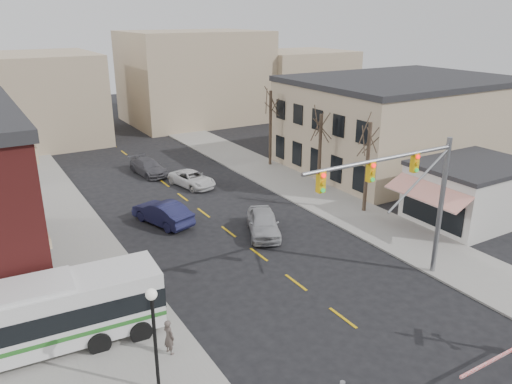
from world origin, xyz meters
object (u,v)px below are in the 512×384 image
traffic_signal_mast (409,187)px  pedestrian_far (104,319)px  car_d (148,167)px  pedestrian_near (169,337)px  car_c (192,179)px  car_b (162,213)px  transit_bus (16,321)px  street_lamp (153,320)px  car_a (263,223)px

traffic_signal_mast → pedestrian_far: 16.36m
car_d → pedestrian_near: (-8.08, -25.61, 0.22)m
traffic_signal_mast → car_c: traffic_signal_mast is taller
car_b → car_c: (5.15, 6.46, -0.18)m
transit_bus → pedestrian_near: transit_bus is taller
car_b → pedestrian_near: pedestrian_near is taller
car_d → pedestrian_far: 24.85m
traffic_signal_mast → street_lamp: size_ratio=2.14×
street_lamp → pedestrian_near: bearing=57.5°
car_d → pedestrian_near: size_ratio=3.01×
car_c → car_d: 5.61m
traffic_signal_mast → pedestrian_far: (-15.17, 3.72, -4.85)m
transit_bus → pedestrian_far: transit_bus is taller
transit_bus → car_b: size_ratio=2.46×
transit_bus → car_c: bearing=47.5°
car_c → pedestrian_far: (-12.21, -17.50, 0.21)m
car_a → pedestrian_far: bearing=-129.7°
street_lamp → pedestrian_far: street_lamp is taller
car_c → car_d: bearing=99.0°
street_lamp → car_d: bearing=71.3°
street_lamp → car_b: street_lamp is taller
traffic_signal_mast → car_d: 27.36m
pedestrian_near → traffic_signal_mast: bearing=-110.9°
car_d → pedestrian_far: bearing=-121.5°
car_a → pedestrian_near: pedestrian_near is taller
car_d → pedestrian_far: pedestrian_far is taller
car_a → car_b: car_b is taller
pedestrian_far → transit_bus: bearing=118.6°
pedestrian_near → car_c: bearing=-43.9°
pedestrian_near → car_d: bearing=-34.9°
car_c → car_a: bearing=-102.8°
car_b → car_c: size_ratio=1.07×
transit_bus → car_d: bearing=58.6°
traffic_signal_mast → car_a: size_ratio=1.98×
car_d → pedestrian_far: size_ratio=3.29×
car_b → pedestrian_near: 14.83m
car_b → pedestrian_far: 13.10m
car_a → pedestrian_near: size_ratio=2.96×
street_lamp → pedestrian_near: 3.30m
traffic_signal_mast → car_a: 11.13m
car_a → pedestrian_near: 13.45m
traffic_signal_mast → car_c: 22.01m
car_b → car_d: car_b is taller
traffic_signal_mast → car_c: bearing=97.9°
car_d → transit_bus: bearing=-128.8°
street_lamp → pedestrian_near: size_ratio=2.75×
car_a → car_c: (-0.04, 11.66, -0.17)m
pedestrian_near → pedestrian_far: (-2.04, 2.91, -0.07)m
transit_bus → pedestrian_far: size_ratio=8.28×
transit_bus → traffic_signal_mast: traffic_signal_mast is taller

